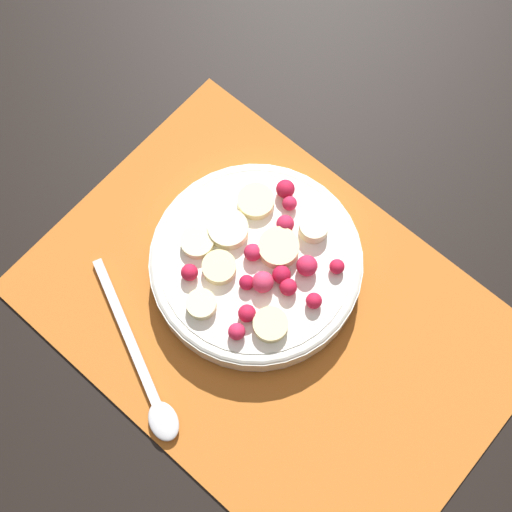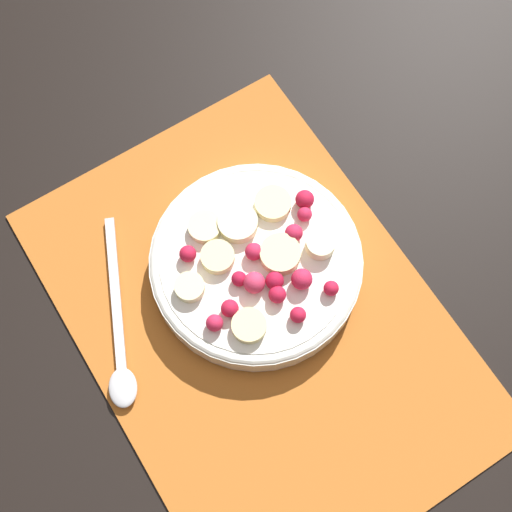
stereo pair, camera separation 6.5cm
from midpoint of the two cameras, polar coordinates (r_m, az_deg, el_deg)
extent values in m
plane|color=black|center=(0.68, -1.45, -5.29)|extent=(3.00, 3.00, 0.00)
cube|color=#B26023|center=(0.68, -1.45, -5.22)|extent=(0.45, 0.31, 0.01)
cylinder|color=silver|center=(0.67, -2.74, -1.07)|extent=(0.20, 0.20, 0.03)
torus|color=silver|center=(0.66, -2.78, -0.77)|extent=(0.20, 0.20, 0.01)
cylinder|color=white|center=(0.66, -2.80, -0.64)|extent=(0.18, 0.18, 0.00)
cylinder|color=beige|center=(0.65, -1.01, 0.26)|extent=(0.05, 0.05, 0.01)
cylinder|color=beige|center=(0.64, -7.27, -4.25)|extent=(0.04, 0.04, 0.01)
cylinder|color=beige|center=(0.65, -5.80, -1.31)|extent=(0.04, 0.04, 0.01)
cylinder|color=beige|center=(0.68, -2.76, 4.03)|extent=(0.04, 0.04, 0.01)
cylinder|color=#F4EAB7|center=(0.66, -5.02, 1.77)|extent=(0.05, 0.05, 0.01)
cylinder|color=#F4EAB7|center=(0.66, 1.86, 1.91)|extent=(0.03, 0.03, 0.01)
cylinder|color=beige|center=(0.63, -1.76, -5.92)|extent=(0.04, 0.04, 0.01)
cylinder|color=beige|center=(0.66, -7.57, 0.66)|extent=(0.04, 0.04, 0.01)
sphere|color=#D12347|center=(0.65, -3.10, -0.10)|extent=(0.02, 0.02, 0.02)
sphere|color=#D12347|center=(0.65, 0.94, -0.92)|extent=(0.02, 0.02, 0.02)
sphere|color=red|center=(0.64, 1.77, -4.00)|extent=(0.01, 0.01, 0.01)
sphere|color=red|center=(0.65, -8.18, -1.70)|extent=(0.02, 0.02, 0.02)
sphere|color=#DB3356|center=(0.64, -2.34, -2.49)|extent=(0.02, 0.02, 0.02)
sphere|color=#D12347|center=(0.67, -0.05, 3.88)|extent=(0.01, 0.01, 0.01)
sphere|color=#B21433|center=(0.64, -3.86, -2.79)|extent=(0.01, 0.01, 0.01)
sphere|color=red|center=(0.65, 3.68, -1.24)|extent=(0.01, 0.01, 0.01)
sphere|color=red|center=(0.64, -0.13, -3.03)|extent=(0.02, 0.02, 0.02)
sphere|color=#B21433|center=(0.64, -0.81, -1.90)|extent=(0.02, 0.02, 0.02)
sphere|color=red|center=(0.64, -3.65, -5.01)|extent=(0.02, 0.02, 0.02)
sphere|color=#D12347|center=(0.66, -0.44, 2.21)|extent=(0.02, 0.02, 0.02)
sphere|color=red|center=(0.68, -0.38, 5.02)|extent=(0.02, 0.02, 0.02)
sphere|color=#D12347|center=(0.63, -4.50, -6.47)|extent=(0.02, 0.02, 0.02)
cube|color=silver|center=(0.69, -13.06, -6.17)|extent=(0.14, 0.07, 0.00)
ellipsoid|color=silver|center=(0.66, -10.28, -13.29)|extent=(0.04, 0.04, 0.01)
camera|label=1|loc=(0.03, -92.89, -7.84)|focal=50.00mm
camera|label=2|loc=(0.03, 87.11, 7.84)|focal=50.00mm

